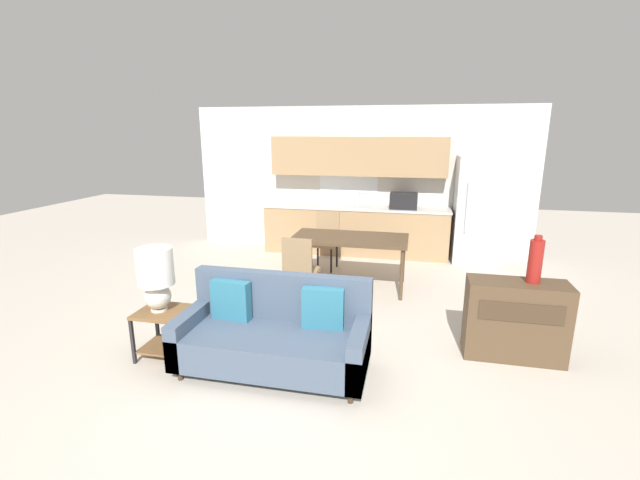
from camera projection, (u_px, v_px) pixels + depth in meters
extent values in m
plane|color=beige|center=(292.00, 375.00, 4.08)|extent=(20.00, 20.00, 0.00)
cube|color=silver|center=(359.00, 180.00, 8.12)|extent=(6.40, 0.06, 2.70)
cube|color=white|center=(349.00, 164.00, 8.05)|extent=(1.12, 0.01, 1.09)
cube|color=tan|center=(355.00, 231.00, 8.03)|extent=(3.38, 0.62, 0.86)
cube|color=silver|center=(356.00, 207.00, 7.91)|extent=(3.41, 0.65, 0.04)
cube|color=#B2B5B7|center=(358.00, 207.00, 7.85)|extent=(0.48, 0.36, 0.01)
cylinder|color=#B7BABC|center=(360.00, 199.00, 7.98)|extent=(0.02, 0.02, 0.24)
cube|color=tan|center=(358.00, 156.00, 7.82)|extent=(3.21, 0.34, 0.70)
cube|color=black|center=(404.00, 201.00, 7.64)|extent=(0.48, 0.36, 0.28)
cube|color=#B7BABC|center=(479.00, 210.00, 7.40)|extent=(0.81, 0.69, 1.84)
cylinder|color=silver|center=(467.00, 208.00, 7.08)|extent=(0.02, 0.02, 0.83)
cube|color=brown|center=(350.00, 238.00, 6.21)|extent=(1.66, 0.86, 0.04)
cylinder|color=brown|center=(292.00, 267.00, 6.11)|extent=(0.05, 0.05, 0.72)
cylinder|color=brown|center=(402.00, 275.00, 5.79)|extent=(0.05, 0.05, 0.72)
cylinder|color=brown|center=(305.00, 253.00, 6.81)|extent=(0.05, 0.05, 0.72)
cylinder|color=brown|center=(403.00, 259.00, 6.49)|extent=(0.05, 0.05, 0.72)
cylinder|color=#3D2D1E|center=(180.00, 375.00, 3.99)|extent=(0.05, 0.05, 0.10)
cylinder|color=#3D2D1E|center=(351.00, 397.00, 3.65)|extent=(0.05, 0.05, 0.10)
cylinder|color=#3D2D1E|center=(212.00, 342.00, 4.60)|extent=(0.05, 0.05, 0.10)
cylinder|color=#3D2D1E|center=(360.00, 359.00, 4.26)|extent=(0.05, 0.05, 0.10)
cube|color=#47566B|center=(273.00, 347.00, 4.07)|extent=(1.81, 0.80, 0.32)
cube|color=#47566B|center=(282.00, 310.00, 4.33)|extent=(1.81, 0.14, 0.79)
cube|color=#47566B|center=(192.00, 332.00, 4.23)|extent=(0.14, 0.80, 0.46)
cube|color=#47566B|center=(360.00, 350.00, 3.88)|extent=(0.14, 0.80, 0.46)
cube|color=teal|center=(231.00, 300.00, 4.28)|extent=(0.41, 0.16, 0.40)
cube|color=teal|center=(323.00, 308.00, 4.08)|extent=(0.41, 0.15, 0.40)
cube|color=brown|center=(161.00, 312.00, 4.31)|extent=(0.45, 0.45, 0.03)
cube|color=brown|center=(165.00, 346.00, 4.41)|extent=(0.41, 0.41, 0.02)
cube|color=#232326|center=(133.00, 342.00, 4.22)|extent=(0.03, 0.03, 0.47)
cube|color=#232326|center=(171.00, 346.00, 4.14)|extent=(0.03, 0.03, 0.47)
cube|color=#232326|center=(157.00, 324.00, 4.61)|extent=(0.03, 0.03, 0.47)
cube|color=#232326|center=(192.00, 328.00, 4.53)|extent=(0.03, 0.03, 0.47)
cylinder|color=silver|center=(159.00, 309.00, 4.31)|extent=(0.16, 0.16, 0.02)
sphere|color=silver|center=(158.00, 296.00, 4.28)|extent=(0.26, 0.26, 0.26)
cylinder|color=white|center=(155.00, 266.00, 4.20)|extent=(0.36, 0.36, 0.37)
cube|color=brown|center=(515.00, 320.00, 4.32)|extent=(0.97, 0.39, 0.81)
cube|color=#413020|center=(521.00, 313.00, 4.09)|extent=(0.77, 0.01, 0.19)
cylinder|color=maroon|center=(535.00, 262.00, 4.16)|extent=(0.13, 0.13, 0.43)
cylinder|color=maroon|center=(538.00, 238.00, 4.10)|extent=(0.07, 0.07, 0.05)
cube|color=#997A56|center=(324.00, 244.00, 7.09)|extent=(0.46, 0.46, 0.04)
cube|color=#997A56|center=(328.00, 226.00, 7.20)|extent=(0.40, 0.07, 0.48)
cylinder|color=black|center=(311.00, 259.00, 7.04)|extent=(0.03, 0.03, 0.42)
cylinder|color=black|center=(331.00, 261.00, 6.93)|extent=(0.03, 0.03, 0.42)
cylinder|color=black|center=(318.00, 253.00, 7.35)|extent=(0.03, 0.03, 0.42)
cylinder|color=black|center=(337.00, 255.00, 7.25)|extent=(0.03, 0.03, 0.42)
cube|color=#997A56|center=(302.00, 271.00, 5.70)|extent=(0.44, 0.44, 0.04)
cube|color=#997A56|center=(297.00, 257.00, 5.46)|extent=(0.40, 0.05, 0.48)
cylinder|color=black|center=(317.00, 284.00, 5.88)|extent=(0.03, 0.03, 0.42)
cylinder|color=black|center=(294.00, 282.00, 5.96)|extent=(0.03, 0.03, 0.42)
cylinder|color=black|center=(310.00, 293.00, 5.56)|extent=(0.03, 0.03, 0.42)
cylinder|color=black|center=(286.00, 291.00, 5.64)|extent=(0.03, 0.03, 0.42)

